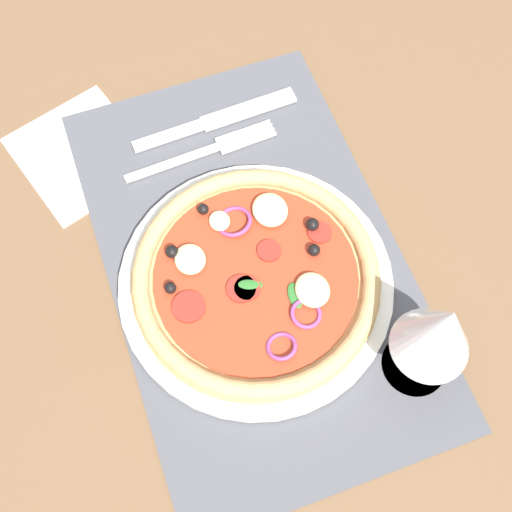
# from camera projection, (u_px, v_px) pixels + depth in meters

# --- Properties ---
(ground_plane) EXTENTS (1.90, 1.40, 0.02)m
(ground_plane) POSITION_uv_depth(u_px,v_px,m) (253.00, 263.00, 0.71)
(ground_plane) COLOR brown
(placemat) EXTENTS (0.50, 0.30, 0.00)m
(placemat) POSITION_uv_depth(u_px,v_px,m) (253.00, 258.00, 0.70)
(placemat) COLOR #4C4C51
(placemat) RESTS_ON ground_plane
(plate) EXTENTS (0.28, 0.28, 0.01)m
(plate) POSITION_uv_depth(u_px,v_px,m) (256.00, 284.00, 0.68)
(plate) COLOR silver
(plate) RESTS_ON placemat
(pizza) EXTENTS (0.25, 0.25, 0.03)m
(pizza) POSITION_uv_depth(u_px,v_px,m) (256.00, 276.00, 0.66)
(pizza) COLOR tan
(pizza) RESTS_ON plate
(fork) EXTENTS (0.03, 0.18, 0.00)m
(fork) POSITION_uv_depth(u_px,v_px,m) (209.00, 150.00, 0.75)
(fork) COLOR silver
(fork) RESTS_ON placemat
(knife) EXTENTS (0.03, 0.20, 0.01)m
(knife) POSITION_uv_depth(u_px,v_px,m) (217.00, 120.00, 0.77)
(knife) COLOR silver
(knife) RESTS_ON placemat
(wine_glass) EXTENTS (0.07, 0.07, 0.15)m
(wine_glass) POSITION_uv_depth(u_px,v_px,m) (439.00, 333.00, 0.56)
(wine_glass) COLOR silver
(wine_glass) RESTS_ON ground_plane
(napkin) EXTENTS (0.18, 0.17, 0.00)m
(napkin) POSITION_uv_depth(u_px,v_px,m) (81.00, 153.00, 0.75)
(napkin) COLOR white
(napkin) RESTS_ON ground_plane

